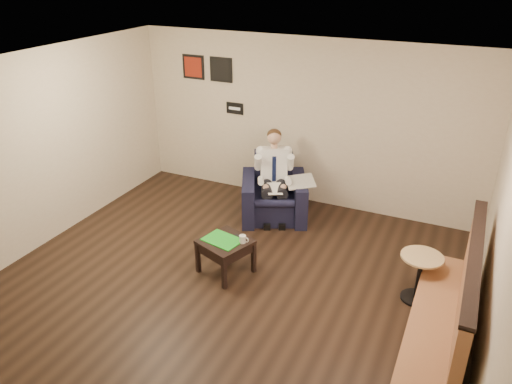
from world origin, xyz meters
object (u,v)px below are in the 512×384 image
at_px(armchair, 274,189).
at_px(green_folder, 222,240).
at_px(side_table, 226,256).
at_px(coffee_mug, 243,239).
at_px(smartphone, 238,237).
at_px(cafe_table, 419,278).
at_px(banquette, 442,298).
at_px(seated_man, 274,182).

distance_m(armchair, green_folder, 1.77).
height_order(armchair, side_table, armchair).
bearing_deg(side_table, coffee_mug, 13.47).
bearing_deg(green_folder, smartphone, 45.82).
xyz_separation_m(smartphone, cafe_table, (2.34, 0.32, -0.18)).
height_order(smartphone, banquette, banquette).
bearing_deg(smartphone, seated_man, 123.88).
bearing_deg(side_table, seated_man, 89.46).
height_order(banquette, cafe_table, banquette).
height_order(seated_man, cafe_table, seated_man).
height_order(seated_man, side_table, seated_man).
bearing_deg(banquette, seated_man, 144.81).
bearing_deg(coffee_mug, banquette, -7.76).
bearing_deg(banquette, cafe_table, 111.96).
relative_size(banquette, cafe_table, 3.85).
bearing_deg(armchair, coffee_mug, -105.85).
bearing_deg(cafe_table, armchair, 152.54).
xyz_separation_m(seated_man, smartphone, (0.10, -1.50, -0.18)).
height_order(armchair, smartphone, armchair).
bearing_deg(smartphone, cafe_table, 38.04).
bearing_deg(cafe_table, green_folder, -169.19).
distance_m(seated_man, green_folder, 1.66).
relative_size(seated_man, banquette, 0.55).
xyz_separation_m(coffee_mug, smartphone, (-0.12, 0.09, -0.05)).
relative_size(armchair, cafe_table, 1.61).
xyz_separation_m(side_table, coffee_mug, (0.23, 0.05, 0.30)).
relative_size(side_table, coffee_mug, 5.79).
relative_size(seated_man, coffee_mug, 13.11).
xyz_separation_m(coffee_mug, banquette, (2.53, -0.34, 0.09)).
xyz_separation_m(seated_man, cafe_table, (2.44, -1.18, -0.36)).
distance_m(side_table, cafe_table, 2.50).
bearing_deg(cafe_table, side_table, -169.23).
distance_m(armchair, banquette, 3.47).
bearing_deg(cafe_table, coffee_mug, -169.52).
bearing_deg(banquette, green_folder, 174.28).
relative_size(armchair, seated_man, 0.75).
height_order(seated_man, smartphone, seated_man).
relative_size(side_table, banquette, 0.24).
height_order(green_folder, banquette, banquette).
distance_m(armchair, seated_man, 0.22).
bearing_deg(seated_man, armchair, 90.00).
bearing_deg(cafe_table, smartphone, -172.18).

